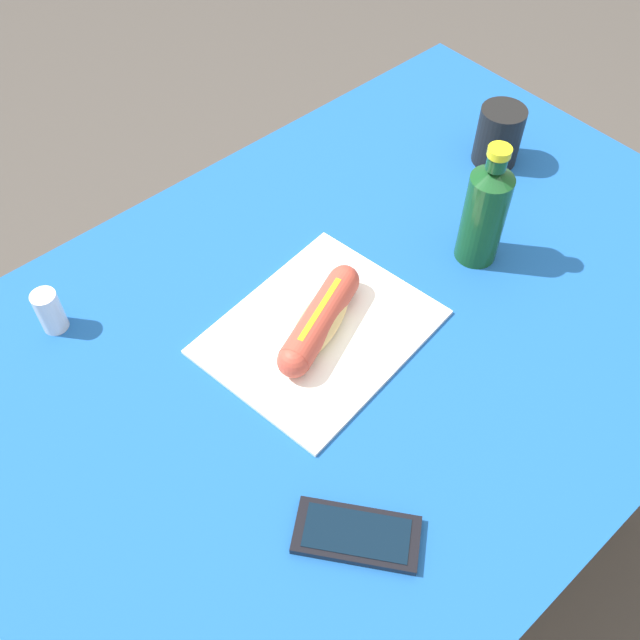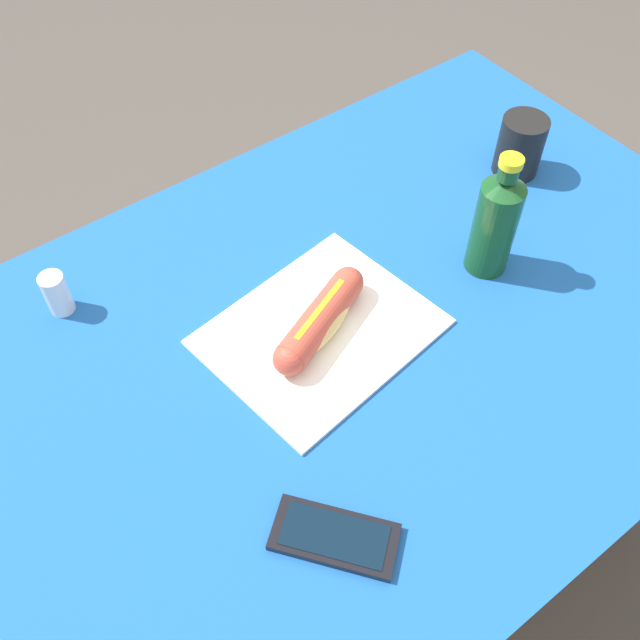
% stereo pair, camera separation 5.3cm
% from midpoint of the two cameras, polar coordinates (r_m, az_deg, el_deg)
% --- Properties ---
extents(ground_plane, '(6.00, 6.00, 0.00)m').
position_cam_midpoint_polar(ground_plane, '(1.69, 3.35, -15.93)').
color(ground_plane, '#47423D').
rests_on(ground_plane, ground).
extents(dining_table, '(1.24, 0.85, 0.74)m').
position_cam_midpoint_polar(dining_table, '(1.14, 4.77, -4.17)').
color(dining_table, brown).
rests_on(dining_table, ground).
extents(paper_wrapper, '(0.34, 0.29, 0.01)m').
position_cam_midpoint_polar(paper_wrapper, '(1.02, 1.49, -0.99)').
color(paper_wrapper, white).
rests_on(paper_wrapper, dining_table).
extents(hot_dog, '(0.19, 0.11, 0.05)m').
position_cam_midpoint_polar(hot_dog, '(1.00, 1.52, -0.03)').
color(hot_dog, '#DBB26B').
rests_on(hot_dog, paper_wrapper).
extents(cell_phone, '(0.14, 0.16, 0.01)m').
position_cam_midpoint_polar(cell_phone, '(0.87, 2.98, -16.90)').
color(cell_phone, black).
rests_on(cell_phone, dining_table).
extents(soda_bottle, '(0.06, 0.06, 0.21)m').
position_cam_midpoint_polar(soda_bottle, '(1.08, 15.15, 7.49)').
color(soda_bottle, '#14471E').
rests_on(soda_bottle, dining_table).
extents(drinking_cup, '(0.08, 0.08, 0.10)m').
position_cam_midpoint_polar(drinking_cup, '(1.29, 16.78, 13.07)').
color(drinking_cup, black).
rests_on(drinking_cup, dining_table).
extents(salt_shaker, '(0.04, 0.04, 0.07)m').
position_cam_midpoint_polar(salt_shaker, '(1.08, -18.88, 1.96)').
color(salt_shaker, silver).
rests_on(salt_shaker, dining_table).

